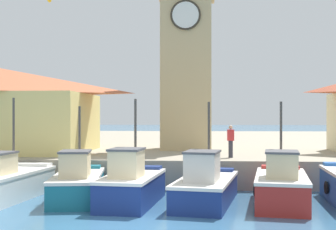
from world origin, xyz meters
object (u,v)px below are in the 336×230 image
fishing_boat_left_outer (5,182)px  clock_tower (186,44)px  dock_worker_near_tower (231,141)px  fishing_boat_center (206,186)px  fishing_boat_left_inner (78,183)px  fishing_boat_mid_left (131,185)px  fishing_boat_mid_right (281,186)px

fishing_boat_left_outer → clock_tower: (7.22, 10.25, 7.23)m
clock_tower → dock_worker_near_tower: (2.39, -5.59, -5.73)m
fishing_boat_center → dock_worker_near_tower: 5.49m
fishing_boat_left_inner → fishing_boat_center: (5.24, -0.46, -0.00)m
fishing_boat_left_inner → clock_tower: clock_tower is taller
fishing_boat_center → dock_worker_near_tower: (1.30, 5.12, 1.51)m
dock_worker_near_tower → fishing_boat_mid_left: bearing=-127.7°
fishing_boat_mid_left → clock_tower: (1.81, 11.02, 7.18)m
fishing_boat_mid_left → fishing_boat_mid_right: size_ratio=0.93×
fishing_boat_left_outer → dock_worker_near_tower: fishing_boat_left_outer is taller
fishing_boat_left_outer → fishing_boat_left_inner: (3.07, -0.00, -0.01)m
fishing_boat_left_inner → clock_tower: (4.16, 10.25, 7.24)m
dock_worker_near_tower → fishing_boat_mid_right: bearing=-72.5°
fishing_boat_mid_left → fishing_boat_center: bearing=6.1°
fishing_boat_mid_right → dock_worker_near_tower: 5.60m
fishing_boat_center → clock_tower: 12.97m
clock_tower → dock_worker_near_tower: size_ratio=8.64×
fishing_boat_left_inner → fishing_boat_center: 5.26m
fishing_boat_mid_left → fishing_boat_left_outer: bearing=171.9°
fishing_boat_center → fishing_boat_mid_right: fishing_boat_mid_right is taller
fishing_boat_left_inner → fishing_boat_center: bearing=-5.0°
dock_worker_near_tower → fishing_boat_left_outer: bearing=-154.1°
fishing_boat_center → dock_worker_near_tower: fishing_boat_center is taller
fishing_boat_mid_left → fishing_boat_center: 2.92m
clock_tower → fishing_boat_left_outer: bearing=-125.2°
fishing_boat_left_outer → dock_worker_near_tower: size_ratio=3.35×
fishing_boat_mid_left → clock_tower: 13.28m
fishing_boat_mid_left → fishing_boat_center: fishing_boat_mid_left is taller
fishing_boat_left_outer → dock_worker_near_tower: bearing=25.9°
fishing_boat_left_outer → fishing_boat_mid_left: fishing_boat_left_outer is taller
clock_tower → dock_worker_near_tower: clock_tower is taller
fishing_boat_mid_left → fishing_boat_center: (2.90, 0.31, -0.06)m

